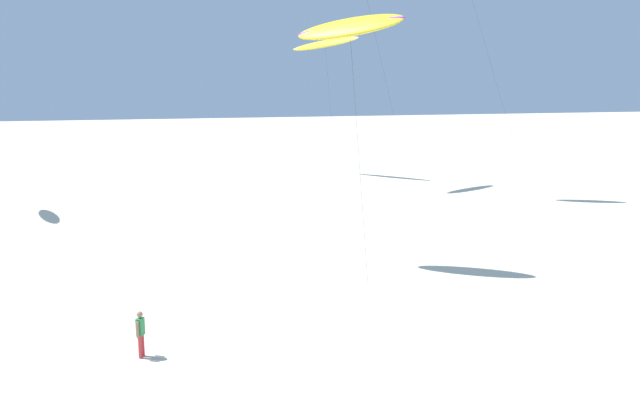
# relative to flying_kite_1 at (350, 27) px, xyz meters

# --- Properties ---
(flying_kite_1) EXTENTS (5.27, 5.77, 12.83)m
(flying_kite_1) POSITION_rel_flying_kite_1_xyz_m (0.00, 0.00, 0.00)
(flying_kite_1) COLOR yellow
(flying_kite_1) RESTS_ON ground
(flying_kite_3) EXTENTS (5.55, 7.28, 13.41)m
(flying_kite_3) POSITION_rel_flying_kite_1_xyz_m (6.69, 30.56, 0.64)
(flying_kite_3) COLOR yellow
(flying_kite_3) RESTS_ON ground
(person_foreground_walker) EXTENTS (0.31, 0.47, 1.65)m
(person_foreground_walker) POSITION_rel_flying_kite_1_xyz_m (-10.21, -9.45, -10.95)
(person_foreground_walker) COLOR red
(person_foreground_walker) RESTS_ON ground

